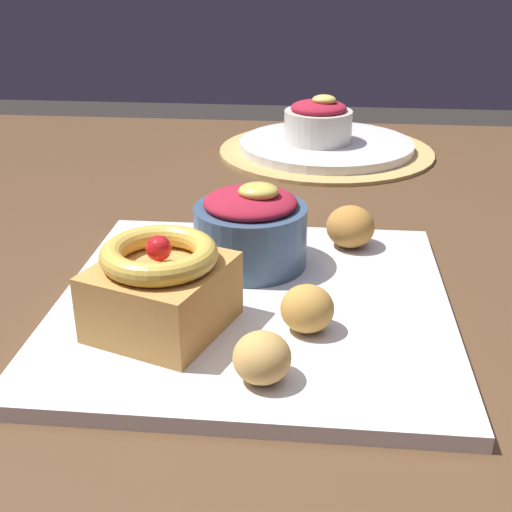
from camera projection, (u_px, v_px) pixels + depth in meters
The scene contains 10 objects.
dining_table at pixel (246, 307), 0.72m from camera, with size 1.55×0.98×0.73m.
woven_placemat at pixel (326, 151), 0.96m from camera, with size 0.30×0.30×0.01m, color tan.
front_plate at pixel (254, 305), 0.54m from camera, with size 0.31×0.31×0.01m, color white.
cake_slice at pixel (161, 287), 0.49m from camera, with size 0.11×0.12×0.07m.
berry_ramekin at pixel (251, 228), 0.59m from camera, with size 0.10×0.10×0.08m.
fritter_front at pixel (262, 358), 0.43m from camera, with size 0.04×0.04×0.03m, color tan.
fritter_middle at pixel (307, 309), 0.49m from camera, with size 0.04×0.04×0.04m, color gold.
fritter_back at pixel (350, 227), 0.63m from camera, with size 0.04×0.05×0.04m, color #BC7F38.
back_plate at pixel (326, 145), 0.96m from camera, with size 0.25×0.25×0.01m, color white.
back_ramekin at pixel (318, 121), 0.94m from camera, with size 0.09×0.09×0.07m.
Camera 1 is at (0.07, -0.63, 1.00)m, focal length 47.56 mm.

